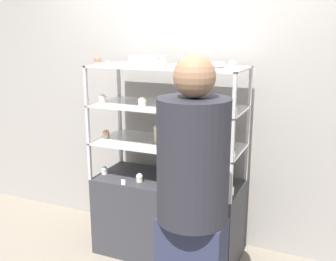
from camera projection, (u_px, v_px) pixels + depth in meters
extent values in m
plane|color=gray|center=(168.00, 252.00, 3.40)|extent=(20.00, 20.00, 0.00)
cube|color=gray|center=(186.00, 97.00, 3.44)|extent=(8.00, 0.05, 2.60)
cube|color=#333338|center=(168.00, 217.00, 3.31)|extent=(1.20, 0.53, 0.67)
cube|color=#B7B7BC|center=(121.00, 146.00, 3.64)|extent=(0.02, 0.02, 0.31)
cube|color=#B7B7BC|center=(246.00, 162.00, 3.19)|extent=(0.02, 0.02, 0.31)
cube|color=#B7B7BC|center=(90.00, 162.00, 3.19)|extent=(0.02, 0.02, 0.31)
cube|color=#B7B7BC|center=(231.00, 183.00, 2.74)|extent=(0.02, 0.02, 0.31)
cube|color=silver|center=(168.00, 144.00, 3.16)|extent=(1.20, 0.53, 0.01)
cube|color=#B7B7BC|center=(120.00, 113.00, 3.57)|extent=(0.02, 0.02, 0.31)
cube|color=#B7B7BC|center=(248.00, 125.00, 3.12)|extent=(0.02, 0.02, 0.31)
cube|color=#B7B7BC|center=(88.00, 125.00, 3.12)|extent=(0.02, 0.02, 0.31)
cube|color=#B7B7BC|center=(233.00, 141.00, 2.67)|extent=(0.02, 0.02, 0.31)
cube|color=silver|center=(168.00, 106.00, 3.08)|extent=(1.20, 0.53, 0.01)
cube|color=#B7B7BC|center=(119.00, 79.00, 3.49)|extent=(0.02, 0.02, 0.31)
cube|color=#B7B7BC|center=(250.00, 86.00, 3.04)|extent=(0.02, 0.02, 0.31)
cube|color=#B7B7BC|center=(86.00, 86.00, 3.04)|extent=(0.02, 0.02, 0.31)
cube|color=#B7B7BC|center=(234.00, 96.00, 2.59)|extent=(0.02, 0.02, 0.31)
cube|color=silver|center=(168.00, 67.00, 3.00)|extent=(1.20, 0.53, 0.01)
cylinder|color=#DBBC84|center=(163.00, 135.00, 3.18)|extent=(0.15, 0.15, 0.11)
cylinder|color=silver|center=(163.00, 127.00, 3.16)|extent=(0.16, 0.16, 0.02)
cube|color=beige|center=(147.00, 61.00, 3.13)|extent=(0.25, 0.16, 0.06)
cube|color=silver|center=(147.00, 56.00, 3.12)|extent=(0.26, 0.17, 0.01)
cylinder|color=beige|center=(105.00, 172.00, 3.35)|extent=(0.05, 0.05, 0.03)
sphere|color=silver|center=(104.00, 169.00, 3.35)|extent=(0.05, 0.05, 0.05)
cylinder|color=beige|center=(139.00, 180.00, 3.18)|extent=(0.05, 0.05, 0.03)
sphere|color=white|center=(139.00, 177.00, 3.17)|extent=(0.05, 0.05, 0.05)
cylinder|color=beige|center=(181.00, 187.00, 3.04)|extent=(0.05, 0.05, 0.03)
sphere|color=#E5996B|center=(181.00, 183.00, 3.04)|extent=(0.05, 0.05, 0.05)
cylinder|color=white|center=(230.00, 193.00, 2.93)|extent=(0.05, 0.05, 0.03)
sphere|color=#F4EAB2|center=(231.00, 189.00, 2.93)|extent=(0.05, 0.05, 0.05)
cube|color=white|center=(123.00, 182.00, 3.12)|extent=(0.04, 0.00, 0.04)
cylinder|color=beige|center=(106.00, 136.00, 3.32)|extent=(0.06, 0.06, 0.03)
sphere|color=#E5996B|center=(106.00, 133.00, 3.31)|extent=(0.06, 0.06, 0.06)
cylinder|color=beige|center=(232.00, 152.00, 2.89)|extent=(0.06, 0.06, 0.03)
sphere|color=#8C5B42|center=(232.00, 148.00, 2.88)|extent=(0.06, 0.06, 0.06)
cube|color=white|center=(179.00, 152.00, 2.86)|extent=(0.04, 0.00, 0.04)
cylinder|color=#CCB28C|center=(103.00, 101.00, 3.21)|extent=(0.06, 0.06, 0.03)
sphere|color=silver|center=(102.00, 98.00, 3.20)|extent=(0.06, 0.06, 0.06)
cylinder|color=beige|center=(142.00, 105.00, 3.05)|extent=(0.06, 0.06, 0.03)
sphere|color=#F4EAB2|center=(142.00, 101.00, 3.04)|extent=(0.06, 0.06, 0.06)
cylinder|color=beige|center=(186.00, 107.00, 2.96)|extent=(0.06, 0.06, 0.03)
sphere|color=#F4EAB2|center=(186.00, 103.00, 2.95)|extent=(0.06, 0.06, 0.06)
cylinder|color=white|center=(232.00, 113.00, 2.75)|extent=(0.06, 0.06, 0.03)
sphere|color=white|center=(233.00, 109.00, 2.75)|extent=(0.06, 0.06, 0.06)
cube|color=white|center=(190.00, 111.00, 2.75)|extent=(0.04, 0.00, 0.04)
cylinder|color=#CCB28C|center=(98.00, 63.00, 3.09)|extent=(0.05, 0.05, 0.02)
sphere|color=#8C5B42|center=(98.00, 60.00, 3.09)|extent=(0.06, 0.06, 0.06)
cylinder|color=#CCB28C|center=(163.00, 65.00, 2.91)|extent=(0.05, 0.05, 0.02)
sphere|color=silver|center=(163.00, 62.00, 2.90)|extent=(0.06, 0.06, 0.06)
cylinder|color=beige|center=(232.00, 68.00, 2.69)|extent=(0.05, 0.05, 0.02)
sphere|color=silver|center=(232.00, 64.00, 2.69)|extent=(0.06, 0.06, 0.06)
cube|color=white|center=(108.00, 64.00, 2.93)|extent=(0.04, 0.00, 0.04)
torus|color=#EFB2BC|center=(217.00, 65.00, 2.90)|extent=(0.12, 0.12, 0.04)
cylinder|color=#26262D|center=(193.00, 161.00, 2.18)|extent=(0.41, 0.41, 0.70)
sphere|color=#936B4C|center=(194.00, 76.00, 2.06)|extent=(0.23, 0.23, 0.23)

